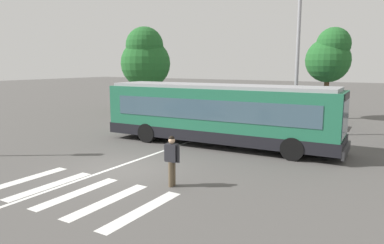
% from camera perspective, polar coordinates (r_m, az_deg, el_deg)
% --- Properties ---
extents(ground_plane, '(160.00, 160.00, 0.00)m').
position_cam_1_polar(ground_plane, '(14.30, -11.05, -7.40)').
color(ground_plane, '#514F4C').
extents(city_transit_bus, '(12.11, 3.10, 3.06)m').
position_cam_1_polar(city_transit_bus, '(17.91, 4.22, 1.27)').
color(city_transit_bus, black).
rests_on(city_transit_bus, ground_plane).
extents(pedestrian_crossing_street, '(0.58, 0.32, 1.72)m').
position_cam_1_polar(pedestrian_crossing_street, '(11.92, -3.23, -5.75)').
color(pedestrian_crossing_street, brown).
rests_on(pedestrian_crossing_street, ground_plane).
extents(parked_car_teal, '(1.92, 4.52, 1.35)m').
position_cam_1_polar(parked_car_teal, '(26.05, 7.55, 1.84)').
color(parked_car_teal, black).
rests_on(parked_car_teal, ground_plane).
extents(parked_car_black, '(2.00, 4.56, 1.35)m').
position_cam_1_polar(parked_car_black, '(25.22, 12.82, 1.45)').
color(parked_car_black, black).
rests_on(parked_car_black, ground_plane).
extents(parked_car_blue, '(2.02, 4.57, 1.35)m').
position_cam_1_polar(parked_car_blue, '(24.07, 18.57, 0.85)').
color(parked_car_blue, black).
rests_on(parked_car_blue, ground_plane).
extents(twin_arm_street_lamp, '(4.79, 0.32, 8.57)m').
position_cam_1_polar(twin_arm_street_lamp, '(21.11, 16.57, 12.28)').
color(twin_arm_street_lamp, '#939399').
rests_on(twin_arm_street_lamp, ground_plane).
extents(background_tree_left, '(4.27, 4.27, 7.24)m').
position_cam_1_polar(background_tree_left, '(31.56, -7.44, 10.03)').
color(background_tree_left, brown).
rests_on(background_tree_left, ground_plane).
extents(background_tree_right, '(3.26, 3.26, 6.72)m').
position_cam_1_polar(background_tree_right, '(28.50, 21.08, 9.81)').
color(background_tree_right, brown).
rests_on(background_tree_right, ground_plane).
extents(crosswalk_painted_stripes, '(5.74, 3.24, 0.01)m').
position_cam_1_polar(crosswalk_painted_stripes, '(12.12, -17.83, -10.71)').
color(crosswalk_painted_stripes, silver).
rests_on(crosswalk_painted_stripes, ground_plane).
extents(lane_center_line, '(0.16, 24.00, 0.01)m').
position_cam_1_polar(lane_center_line, '(16.02, -7.29, -5.50)').
color(lane_center_line, silver).
rests_on(lane_center_line, ground_plane).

